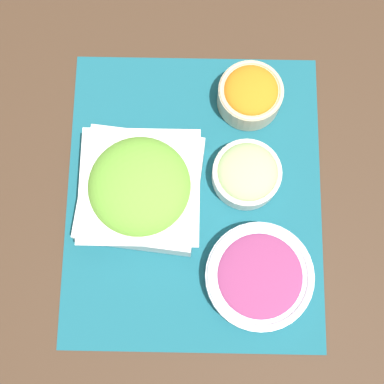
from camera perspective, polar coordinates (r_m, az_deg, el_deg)
The scene contains 6 objects.
ground_plane at distance 0.91m, azimuth 0.00°, elevation -0.48°, with size 3.00×3.00×0.00m, color #422D1E.
placemat at distance 0.91m, azimuth 0.00°, elevation -0.46°, with size 0.51×0.43×0.00m.
lettuce_bowl at distance 0.87m, azimuth -5.75°, elevation 0.25°, with size 0.21×0.21×0.10m.
carrot_bowl at distance 0.93m, azimuth 6.01°, elevation 10.36°, with size 0.11×0.11×0.06m.
onion_bowl at distance 0.87m, azimuth 6.95°, elevation -8.92°, with size 0.17×0.17×0.05m.
cucumber_bowl at distance 0.89m, azimuth 5.65°, elevation 1.98°, with size 0.11×0.11×0.06m.
Camera 1 is at (-0.20, -0.00, 0.89)m, focal length 50.00 mm.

